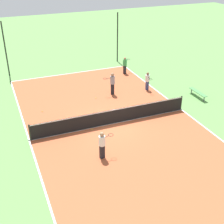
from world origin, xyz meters
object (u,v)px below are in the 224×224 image
tennis_net (112,116)px  player_near_white (147,80)px  bench (198,92)px  player_far_white (102,143)px  player_far_green (125,64)px  tennis_ball_near_net (42,111)px  player_baseline_gray (112,82)px  tennis_ball_left_sideline (96,98)px  tennis_ball_far_baseline (92,129)px  fence_post_back_right (117,38)px  fence_post_back_left (5,49)px

tennis_net → player_near_white: bearing=40.6°
bench → player_far_white: (-9.73, -4.68, 0.57)m
player_near_white → player_far_green: 4.16m
bench → tennis_ball_near_net: bench is taller
player_far_green → player_baseline_gray: (-2.83, -3.89, 0.17)m
player_near_white → player_baseline_gray: bearing=-89.3°
player_near_white → tennis_ball_near_net: player_near_white is taller
tennis_net → tennis_ball_left_sideline: bearing=85.5°
bench → player_near_white: (-3.04, 2.70, 0.49)m
player_far_white → tennis_ball_left_sideline: (2.25, 7.40, -0.91)m
player_far_white → player_baseline_gray: player_baseline_gray is taller
bench → tennis_ball_near_net: bearing=80.1°
player_far_white → tennis_ball_far_baseline: player_far_white is taller
player_far_green → tennis_ball_near_net: (-8.62, -4.79, -0.85)m
player_far_green → tennis_ball_near_net: size_ratio=22.88×
tennis_ball_near_net → tennis_ball_left_sideline: bearing=8.7°
player_far_white → tennis_ball_far_baseline: size_ratio=24.23×
bench → tennis_ball_near_net: 11.98m
player_far_white → tennis_ball_left_sideline: size_ratio=24.23×
bench → player_baseline_gray: player_baseline_gray is taller
player_near_white → tennis_ball_left_sideline: player_near_white is taller
player_baseline_gray → tennis_ball_near_net: bearing=20.1°
player_near_white → fence_post_back_right: bearing=-178.8°
bench → fence_post_back_left: (-13.18, 10.38, 2.06)m
player_far_white → fence_post_back_right: size_ratio=0.34×
tennis_ball_near_net → fence_post_back_left: (-1.39, 8.32, 2.40)m
player_far_white → fence_post_back_right: (7.29, 15.06, 1.49)m
player_far_white → player_far_green: size_ratio=1.06×
player_baseline_gray → tennis_ball_far_baseline: bearing=65.5°
player_baseline_gray → tennis_ball_far_baseline: size_ratio=26.61×
player_near_white → player_baseline_gray: size_ratio=0.84×
tennis_net → tennis_ball_near_net: tennis_net is taller
bench → player_near_white: player_near_white is taller
player_baseline_gray → tennis_net: bearing=78.8°
fence_post_back_left → fence_post_back_right: same height
tennis_net → player_near_white: size_ratio=7.10×
player_far_green → fence_post_back_left: size_ratio=0.32×
player_baseline_gray → tennis_ball_left_sideline: 1.80m
bench → player_far_white: player_far_white is taller
player_baseline_gray → fence_post_back_left: fence_post_back_left is taller
tennis_ball_left_sideline → tennis_ball_near_net: (-4.31, -0.66, 0.00)m
bench → tennis_ball_left_sideline: (-7.48, 2.73, -0.34)m
player_far_white → fence_post_back_left: 15.52m
bench → player_baseline_gray: 6.74m
tennis_net → player_baseline_gray: 4.73m
bench → fence_post_back_right: (-2.44, 10.38, 2.06)m
tennis_net → tennis_ball_near_net: (-3.99, 3.45, -0.52)m
player_far_green → fence_post_back_right: fence_post_back_right is taller
bench → player_far_green: player_far_green is taller
player_far_green → fence_post_back_left: bearing=126.9°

